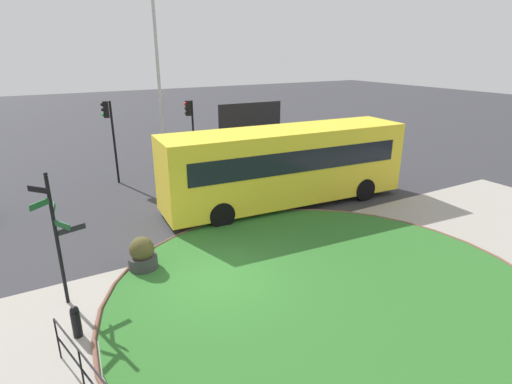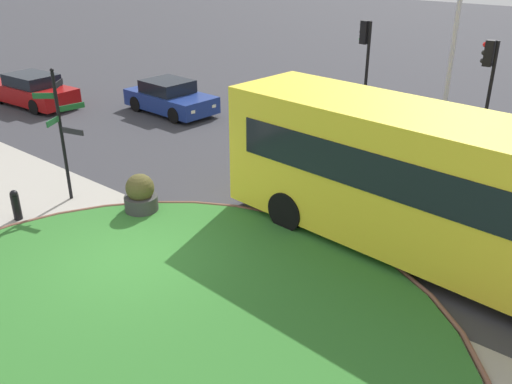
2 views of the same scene
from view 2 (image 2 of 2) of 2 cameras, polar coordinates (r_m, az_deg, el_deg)
The scene contains 12 objects.
ground at distance 12.78m, azimuth -12.28°, elevation -6.94°, with size 120.00×120.00×0.00m, color #333338.
sidewalk_paving at distance 11.90m, azimuth -19.78°, elevation -10.52°, with size 32.00×8.04×0.02m, color #9E998E.
grass_island at distance 10.15m, azimuth -13.71°, elevation -16.22°, with size 12.00×12.00×0.10m, color #2D6B28.
grass_kerb_ring at distance 10.14m, azimuth -13.71°, elevation -16.20°, with size 12.31×12.31×0.11m, color brown.
signpost_directional at distance 15.47m, azimuth -19.49°, elevation 6.42°, with size 1.19×1.28×3.64m.
bollard_foreground at distance 15.32m, azimuth -23.62°, elevation -1.22°, with size 0.21×0.21×0.83m.
bus_yellow at distance 12.30m, azimuth 18.94°, elevation 0.24°, with size 10.76×3.20×3.30m.
car_near_lane at distance 23.40m, azimuth -8.89°, elevation 9.63°, with size 4.09×2.06×1.34m.
car_far_lane at distance 26.14m, azimuth -22.27°, elevation 9.72°, with size 4.70×2.01×1.37m.
traffic_light_near at distance 18.75m, azimuth 22.89°, elevation 11.17°, with size 0.49×0.28×3.83m.
traffic_light_far at distance 20.16m, azimuth 11.23°, elevation 13.90°, with size 0.49×0.30×4.07m.
planter_near_signpost at distance 14.66m, azimuth -11.86°, elevation -0.40°, with size 0.87×0.87×1.10m.
Camera 2 is at (8.84, -6.48, 6.57)m, focal length 38.61 mm.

